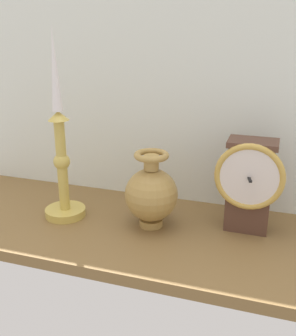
# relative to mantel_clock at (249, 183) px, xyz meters

# --- Properties ---
(ground_plane) EXTENTS (1.00, 0.36, 0.02)m
(ground_plane) POSITION_rel_mantel_clock_xyz_m (-0.26, -0.06, -0.12)
(ground_plane) COLOR brown
(back_wall) EXTENTS (1.20, 0.02, 0.65)m
(back_wall) POSITION_rel_mantel_clock_xyz_m (-0.26, 0.12, 0.22)
(back_wall) COLOR silver
(back_wall) RESTS_ON ground_plane
(mantel_clock) EXTENTS (0.14, 0.10, 0.20)m
(mantel_clock) POSITION_rel_mantel_clock_xyz_m (0.00, 0.00, 0.00)
(mantel_clock) COLOR #513427
(mantel_clock) RESTS_ON ground_plane
(candlestick_tall_left) EXTENTS (0.09, 0.09, 0.42)m
(candlestick_tall_left) POSITION_rel_mantel_clock_xyz_m (-0.40, -0.06, 0.03)
(candlestick_tall_left) COLOR gold
(candlestick_tall_left) RESTS_ON ground_plane
(brass_vase_bulbous) EXTENTS (0.12, 0.12, 0.17)m
(brass_vase_bulbous) POSITION_rel_mantel_clock_xyz_m (-0.20, -0.05, -0.03)
(brass_vase_bulbous) COLOR #AD8745
(brass_vase_bulbous) RESTS_ON ground_plane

